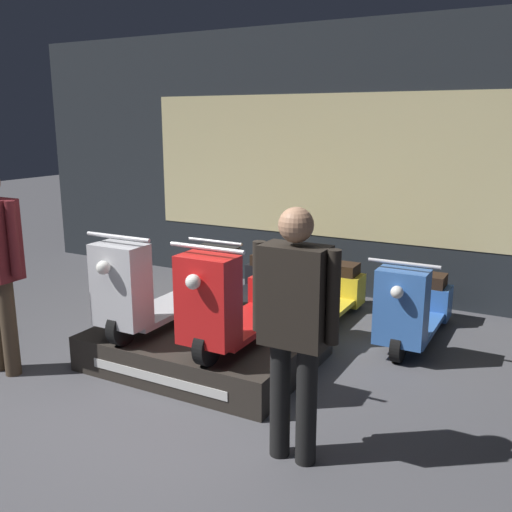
# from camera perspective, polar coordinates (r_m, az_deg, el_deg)

# --- Properties ---
(ground_plane) EXTENTS (30.00, 30.00, 0.00)m
(ground_plane) POSITION_cam_1_polar(r_m,az_deg,el_deg) (4.32, -10.61, -15.87)
(ground_plane) COLOR #4C4C51
(shop_wall_back) EXTENTS (9.16, 0.09, 3.20)m
(shop_wall_back) POSITION_cam_1_polar(r_m,az_deg,el_deg) (6.96, 7.94, 9.23)
(shop_wall_back) COLOR #23282D
(shop_wall_back) RESTS_ON ground_plane
(display_platform) EXTENTS (1.85, 1.41, 0.30)m
(display_platform) POSITION_cam_1_polar(r_m,az_deg,el_deg) (5.12, -5.02, -8.94)
(display_platform) COLOR #2D2823
(display_platform) RESTS_ON ground_plane
(scooter_display_left) EXTENTS (0.62, 1.58, 0.91)m
(scooter_display_left) POSITION_cam_1_polar(r_m,az_deg,el_deg) (5.13, -9.44, -3.10)
(scooter_display_left) COLOR black
(scooter_display_left) RESTS_ON display_platform
(scooter_display_right) EXTENTS (0.62, 1.58, 0.91)m
(scooter_display_right) POSITION_cam_1_polar(r_m,az_deg,el_deg) (4.69, -1.33, -4.51)
(scooter_display_right) COLOR black
(scooter_display_right) RESTS_ON display_platform
(scooter_backrow_0) EXTENTS (0.62, 1.58, 0.91)m
(scooter_backrow_0) POSITION_cam_1_polar(r_m,az_deg,el_deg) (6.35, -1.53, -2.53)
(scooter_backrow_0) COLOR black
(scooter_backrow_0) RESTS_ON ground_plane
(scooter_backrow_1) EXTENTS (0.62, 1.58, 0.91)m
(scooter_backrow_1) POSITION_cam_1_polar(r_m,az_deg,el_deg) (5.95, 6.52, -3.72)
(scooter_backrow_1) COLOR black
(scooter_backrow_1) RESTS_ON ground_plane
(scooter_backrow_2) EXTENTS (0.62, 1.58, 0.91)m
(scooter_backrow_2) POSITION_cam_1_polar(r_m,az_deg,el_deg) (5.69, 15.53, -4.96)
(scooter_backrow_2) COLOR black
(scooter_backrow_2) RESTS_ON ground_plane
(person_right_browsing) EXTENTS (0.56, 0.22, 1.61)m
(person_right_browsing) POSITION_cam_1_polar(r_m,az_deg,el_deg) (3.44, 3.87, -6.26)
(person_right_browsing) COLOR black
(person_right_browsing) RESTS_ON ground_plane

